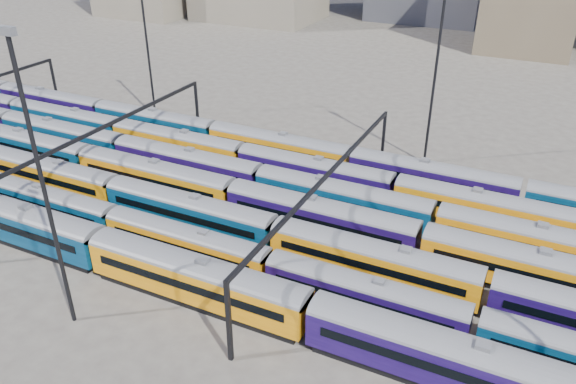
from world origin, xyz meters
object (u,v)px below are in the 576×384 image
at_px(rake_1, 186,240).
at_px(rake_2, 274,231).
at_px(mast_2, 42,180).
at_px(rake_0, 310,311).

bearing_deg(rake_1, rake_2, 33.73).
bearing_deg(rake_2, mast_2, -123.66).
bearing_deg(rake_0, mast_2, -160.49).
relative_size(rake_0, rake_2, 1.07).
bearing_deg(rake_2, rake_0, -49.83).
distance_m(rake_0, rake_1, 16.70).
bearing_deg(rake_0, rake_2, 130.17).
height_order(rake_2, mast_2, mast_2).
distance_m(rake_1, rake_2, 9.01).
xyz_separation_m(rake_1, mast_2, (-3.83, -12.00, 11.53)).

